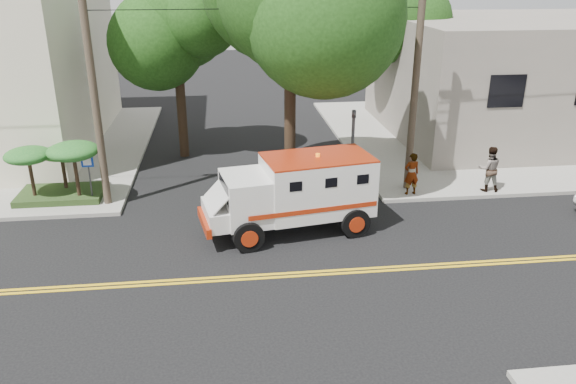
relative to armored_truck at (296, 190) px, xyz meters
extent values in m
plane|color=black|center=(-1.29, -3.02, -1.50)|extent=(100.00, 100.00, 0.00)
cube|color=gray|center=(12.21, 10.48, -1.43)|extent=(17.00, 17.00, 0.15)
cube|color=slate|center=(13.71, 10.98, 1.65)|extent=(14.00, 12.00, 6.00)
cylinder|color=#382D23|center=(-6.89, 2.98, 3.00)|extent=(0.28, 0.28, 9.00)
cylinder|color=#382D23|center=(5.01, 3.18, 3.00)|extent=(0.28, 0.28, 9.00)
cylinder|color=black|center=(0.21, 3.48, 2.00)|extent=(0.44, 0.44, 7.00)
sphere|color=#17360E|center=(0.21, 3.48, 5.50)|extent=(5.32, 5.32, 5.32)
cylinder|color=black|center=(-4.29, 8.98, 1.30)|extent=(0.44, 0.44, 5.60)
sphere|color=#17360E|center=(-4.29, 8.98, 4.10)|extent=(3.92, 3.92, 3.92)
sphere|color=#17360E|center=(-3.45, 8.42, 4.52)|extent=(3.36, 3.36, 3.36)
cylinder|color=black|center=(7.21, 12.98, 1.47)|extent=(0.44, 0.44, 5.95)
sphere|color=#17360E|center=(7.21, 12.98, 4.45)|extent=(4.20, 4.20, 4.20)
sphere|color=#17360E|center=(8.11, 12.38, 4.90)|extent=(3.60, 3.60, 3.60)
cylinder|color=#3F3F42|center=(2.51, 2.58, 0.30)|extent=(0.12, 0.12, 3.60)
imported|color=#3F3F42|center=(2.51, 2.58, 1.65)|extent=(0.15, 0.18, 0.90)
cylinder|color=#3F3F42|center=(-7.49, 3.18, -0.50)|extent=(0.06, 0.06, 2.00)
cube|color=#0C33A5|center=(-7.49, 3.12, 0.30)|extent=(0.45, 0.03, 0.45)
cube|color=#1E3314|center=(-8.79, 3.78, -1.23)|extent=(3.20, 2.00, 0.24)
cylinder|color=black|center=(-9.69, 3.48, -0.35)|extent=(0.14, 0.14, 1.52)
ellipsoid|color=#18521D|center=(-9.69, 3.48, 0.50)|extent=(1.73, 1.73, 0.60)
cylinder|color=black|center=(-8.69, 4.18, -0.43)|extent=(0.14, 0.14, 1.36)
ellipsoid|color=#18521D|center=(-8.69, 4.18, 0.33)|extent=(1.55, 1.55, 0.54)
cylinder|color=black|center=(-7.99, 3.28, -0.27)|extent=(0.14, 0.14, 1.68)
ellipsoid|color=#18521D|center=(-7.99, 3.28, 0.67)|extent=(1.91, 1.91, 0.66)
cube|color=silver|center=(0.74, 0.13, 0.11)|extent=(3.92, 2.72, 1.94)
cube|color=silver|center=(-1.72, -0.30, -0.07)|extent=(1.81, 2.26, 1.57)
cube|color=black|center=(-2.43, -0.43, 0.34)|extent=(0.33, 1.56, 0.65)
cube|color=silver|center=(-2.67, -0.47, -0.53)|extent=(1.14, 1.96, 0.65)
cube|color=#96230B|center=(-3.13, -0.55, -0.77)|extent=(0.51, 1.99, 0.32)
cube|color=#96230B|center=(0.74, 0.13, 1.11)|extent=(3.92, 2.72, 0.06)
cylinder|color=black|center=(-1.72, -1.35, -1.00)|extent=(1.05, 0.47, 1.02)
cylinder|color=black|center=(-2.08, 0.68, -1.00)|extent=(1.05, 0.47, 1.02)
cylinder|color=black|center=(1.92, -0.71, -1.00)|extent=(1.05, 0.47, 1.02)
cylinder|color=black|center=(1.56, 1.33, -1.00)|extent=(1.05, 0.47, 1.02)
imported|color=gray|center=(4.91, 2.48, -0.50)|extent=(0.67, 0.48, 1.70)
imported|color=gray|center=(8.12, 2.48, -0.43)|extent=(1.01, 0.85, 1.85)
camera|label=1|loc=(-2.38, -17.54, 7.02)|focal=35.00mm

